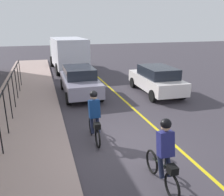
% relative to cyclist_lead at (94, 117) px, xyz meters
% --- Properties ---
extents(ground_plane, '(80.00, 80.00, 0.00)m').
position_rel_cyclist_lead_xyz_m(ground_plane, '(-0.51, -0.91, -0.91)').
color(ground_plane, '#3D3840').
extents(lane_line_centre, '(36.00, 0.12, 0.01)m').
position_rel_cyclist_lead_xyz_m(lane_line_centre, '(-0.51, -2.51, -0.91)').
color(lane_line_centre, yellow).
rests_on(lane_line_centre, ground).
extents(sidewalk, '(40.00, 3.20, 0.15)m').
position_rel_cyclist_lead_xyz_m(sidewalk, '(-0.51, 2.49, -0.84)').
color(sidewalk, '#AA8F88').
rests_on(sidewalk, ground).
extents(iron_fence, '(15.81, 0.04, 1.60)m').
position_rel_cyclist_lead_xyz_m(iron_fence, '(0.49, 2.89, 0.38)').
color(iron_fence, black).
rests_on(iron_fence, sidewalk).
extents(cyclist_lead, '(1.71, 0.36, 1.83)m').
position_rel_cyclist_lead_xyz_m(cyclist_lead, '(0.00, 0.00, 0.00)').
color(cyclist_lead, black).
rests_on(cyclist_lead, ground).
extents(cyclist_follow, '(1.71, 0.36, 1.83)m').
position_rel_cyclist_lead_xyz_m(cyclist_follow, '(-2.79, -1.08, 0.00)').
color(cyclist_follow, black).
rests_on(cyclist_follow, ground).
extents(patrol_sedan, '(4.45, 2.02, 1.58)m').
position_rel_cyclist_lead_xyz_m(patrol_sedan, '(4.73, -4.75, -0.09)').
color(patrol_sedan, white).
rests_on(patrol_sedan, ground).
extents(parked_sedan_rear, '(4.41, 1.93, 1.58)m').
position_rel_cyclist_lead_xyz_m(parked_sedan_rear, '(5.71, -0.44, -0.09)').
color(parked_sedan_rear, '#918CA3').
rests_on(parked_sedan_rear, ground).
extents(box_truck_background, '(6.81, 2.80, 2.78)m').
position_rel_cyclist_lead_xyz_m(box_truck_background, '(13.28, -0.67, 0.64)').
color(box_truck_background, silver).
rests_on(box_truck_background, ground).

